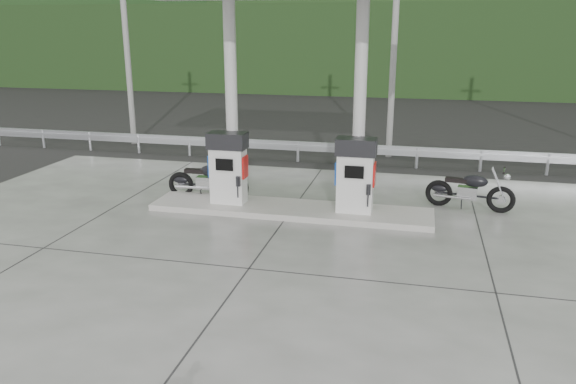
% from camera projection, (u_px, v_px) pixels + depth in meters
% --- Properties ---
extents(ground, '(160.00, 160.00, 0.00)m').
position_uv_depth(ground, '(263.00, 250.00, 11.70)').
color(ground, black).
rests_on(ground, ground).
extents(forecourt_apron, '(18.00, 14.00, 0.02)m').
position_uv_depth(forecourt_apron, '(263.00, 250.00, 11.70)').
color(forecourt_apron, slate).
rests_on(forecourt_apron, ground).
extents(pump_island, '(7.00, 1.40, 0.15)m').
position_uv_depth(pump_island, '(290.00, 209.00, 14.01)').
color(pump_island, '#A19E96').
rests_on(pump_island, forecourt_apron).
extents(gas_pump_left, '(0.95, 0.55, 1.80)m').
position_uv_depth(gas_pump_left, '(228.00, 168.00, 14.08)').
color(gas_pump_left, silver).
rests_on(gas_pump_left, pump_island).
extents(gas_pump_right, '(0.95, 0.55, 1.80)m').
position_uv_depth(gas_pump_right, '(355.00, 175.00, 13.38)').
color(gas_pump_right, silver).
rests_on(gas_pump_right, pump_island).
extents(canopy_column_left, '(0.30, 0.30, 5.00)m').
position_uv_depth(canopy_column_left, '(231.00, 102.00, 14.00)').
color(canopy_column_left, silver).
rests_on(canopy_column_left, pump_island).
extents(canopy_column_right, '(0.30, 0.30, 5.00)m').
position_uv_depth(canopy_column_right, '(360.00, 106.00, 13.30)').
color(canopy_column_right, silver).
rests_on(canopy_column_right, pump_island).
extents(guardrail, '(26.00, 0.16, 1.42)m').
position_uv_depth(guardrail, '(327.00, 143.00, 18.97)').
color(guardrail, '#AEB2B7').
rests_on(guardrail, ground).
extents(road, '(60.00, 7.00, 0.01)m').
position_uv_depth(road, '(341.00, 143.00, 22.43)').
color(road, black).
rests_on(road, ground).
extents(utility_pole_a, '(0.22, 0.22, 8.00)m').
position_uv_depth(utility_pole_a, '(126.00, 40.00, 21.20)').
color(utility_pole_a, gray).
rests_on(utility_pole_a, ground).
extents(utility_pole_b, '(0.22, 0.22, 8.00)m').
position_uv_depth(utility_pole_b, '(394.00, 41.00, 19.00)').
color(utility_pole_b, gray).
rests_on(utility_pole_b, ground).
extents(tree_band, '(80.00, 6.00, 6.00)m').
position_uv_depth(tree_band, '(380.00, 49.00, 38.85)').
color(tree_band, black).
rests_on(tree_band, ground).
extents(forested_hills, '(100.00, 40.00, 140.00)m').
position_uv_depth(forested_hills, '(398.00, 65.00, 67.71)').
color(forested_hills, black).
rests_on(forested_hills, ground).
extents(motorcycle_left, '(2.12, 0.78, 0.99)m').
position_uv_depth(motorcycle_left, '(208.00, 180.00, 15.07)').
color(motorcycle_left, black).
rests_on(motorcycle_left, forecourt_apron).
extents(motorcycle_right, '(2.13, 0.98, 0.97)m').
position_uv_depth(motorcycle_right, '(470.00, 191.00, 14.16)').
color(motorcycle_right, black).
rests_on(motorcycle_right, forecourt_apron).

